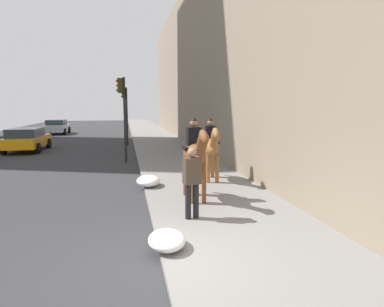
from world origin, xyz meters
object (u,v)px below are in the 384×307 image
at_px(pedestrian_greeting, 192,178).
at_px(traffic_light_near_curb, 123,106).
at_px(mounted_horse_near, 195,154).
at_px(mounted_horse_far, 211,146).
at_px(car_near_lane, 27,139).
at_px(traffic_light_far_curb, 125,107).
at_px(car_mid_lane, 57,126).

xyz_separation_m(pedestrian_greeting, traffic_light_near_curb, (9.01, 1.60, 1.68)).
xyz_separation_m(mounted_horse_near, mounted_horse_far, (2.29, -1.08, -0.10)).
bearing_deg(mounted_horse_far, car_near_lane, -134.45).
xyz_separation_m(mounted_horse_near, traffic_light_near_curb, (7.46, 2.00, 1.32)).
distance_m(car_near_lane, traffic_light_far_curb, 6.64).
height_order(pedestrian_greeting, car_mid_lane, pedestrian_greeting).
relative_size(mounted_horse_far, car_near_lane, 0.53).
relative_size(car_mid_lane, traffic_light_near_curb, 0.94).
height_order(car_mid_lane, traffic_light_far_curb, traffic_light_far_curb).
height_order(pedestrian_greeting, traffic_light_far_curb, traffic_light_far_curb).
bearing_deg(mounted_horse_near, mounted_horse_far, 152.33).
bearing_deg(car_near_lane, mounted_horse_far, -138.20).
bearing_deg(pedestrian_greeting, car_mid_lane, 7.69).
bearing_deg(pedestrian_greeting, traffic_light_near_curb, 0.99).
xyz_separation_m(mounted_horse_far, traffic_light_near_curb, (5.17, 3.08, 1.42)).
xyz_separation_m(car_near_lane, car_mid_lane, (12.84, 0.68, -0.01)).
bearing_deg(traffic_light_near_curb, traffic_light_far_curb, -1.15).
relative_size(mounted_horse_far, pedestrian_greeting, 1.32).
height_order(mounted_horse_far, car_near_lane, mounted_horse_far).
relative_size(pedestrian_greeting, traffic_light_far_curb, 0.42).
relative_size(mounted_horse_near, mounted_horse_far, 1.05).
xyz_separation_m(car_near_lane, traffic_light_far_curb, (1.94, -6.04, 1.95)).
distance_m(car_mid_lane, traffic_light_near_curb, 19.42).
relative_size(pedestrian_greeting, traffic_light_near_curb, 0.41).
relative_size(pedestrian_greeting, car_mid_lane, 0.44).
height_order(mounted_horse_near, car_near_lane, mounted_horse_near).
distance_m(car_near_lane, traffic_light_near_curb, 8.20).
height_order(mounted_horse_near, pedestrian_greeting, mounted_horse_near).
bearing_deg(mounted_horse_far, pedestrian_greeting, -16.02).
relative_size(pedestrian_greeting, car_near_lane, 0.40).
xyz_separation_m(traffic_light_near_curb, traffic_light_far_curb, (7.27, -0.15, -0.06)).
bearing_deg(mounted_horse_near, traffic_light_near_curb, -167.50).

